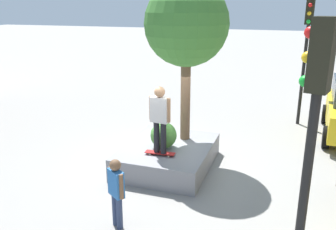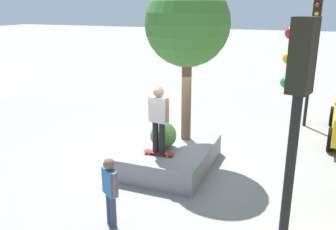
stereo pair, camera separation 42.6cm
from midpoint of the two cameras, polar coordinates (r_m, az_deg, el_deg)
The scene contains 9 objects.
ground_plane at distance 10.56m, azimuth 0.73°, elevation -7.63°, with size 120.00×120.00×0.00m, color gray.
planter_ledge at distance 10.26m, azimuth 1.20°, elevation -6.50°, with size 2.93×2.36×0.63m, color gray.
plaza_tree at distance 9.99m, azimuth 4.37°, elevation 14.06°, with size 2.32×2.32×4.46m.
boxwood_shrub at distance 9.87m, azimuth 0.49°, elevation -3.23°, with size 0.73×0.73×0.73m, color #4C8C3D.
skateboard at distance 9.51m, azimuth -0.16°, elevation -6.04°, with size 0.25×0.81×0.07m.
skateboarder at distance 9.15m, azimuth -0.16°, elevation -0.04°, with size 0.27×0.60×1.77m.
traffic_light_corner at distance 4.58m, azimuth 21.75°, elevation -2.97°, with size 0.34×0.37×4.30m.
traffic_light_median at distance 14.11m, azimuth 22.93°, elevation 10.53°, with size 0.35×0.31×4.59m.
pedestrian_crossing at distance 7.48m, azimuth -7.53°, elevation -11.35°, with size 0.37×0.44×1.51m.
Camera 2 is at (8.89, 3.59, 4.42)m, focal length 38.39 mm.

